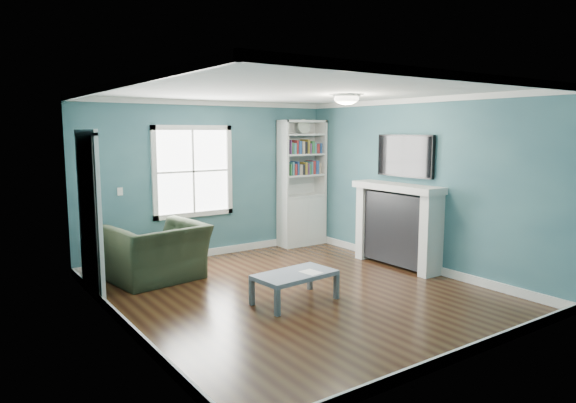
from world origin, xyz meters
TOP-DOWN VIEW (x-y plane):
  - floor at (0.00, 0.00)m, footprint 5.00×5.00m
  - room_walls at (0.00, 0.00)m, footprint 5.00×5.00m
  - trim at (0.00, 0.00)m, footprint 4.50×5.00m
  - window at (-0.30, 2.49)m, footprint 1.40×0.06m
  - bookshelf at (1.77, 2.30)m, footprint 0.90×0.35m
  - fireplace at (2.08, 0.20)m, footprint 0.44×1.58m
  - tv at (2.20, 0.20)m, footprint 0.06×1.10m
  - door at (-2.22, 1.40)m, footprint 0.12×0.98m
  - ceiling_fixture at (0.90, 0.10)m, footprint 0.38×0.38m
  - light_switch at (-1.50, 2.48)m, footprint 0.08×0.01m
  - recliner at (-1.28, 1.60)m, footprint 1.34×0.97m
  - coffee_table at (-0.22, -0.27)m, footprint 1.06×0.64m
  - paper_sheet at (-0.04, -0.37)m, footprint 0.22×0.27m

SIDE VIEW (x-z plane):
  - floor at x=0.00m, z-range 0.00..0.00m
  - coffee_table at x=-0.22m, z-range 0.14..0.50m
  - paper_sheet at x=-0.04m, z-range 0.37..0.37m
  - recliner at x=-1.28m, z-range 0.00..1.08m
  - fireplace at x=2.08m, z-range -0.01..1.29m
  - bookshelf at x=1.77m, z-range -0.23..2.08m
  - door at x=-2.22m, z-range -0.01..2.16m
  - light_switch at x=-1.50m, z-range 1.14..1.26m
  - trim at x=0.00m, z-range -0.06..2.54m
  - window at x=-0.30m, z-range 0.70..2.20m
  - room_walls at x=0.00m, z-range -0.92..4.08m
  - tv at x=2.20m, z-range 1.40..2.05m
  - ceiling_fixture at x=0.90m, z-range 2.47..2.63m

